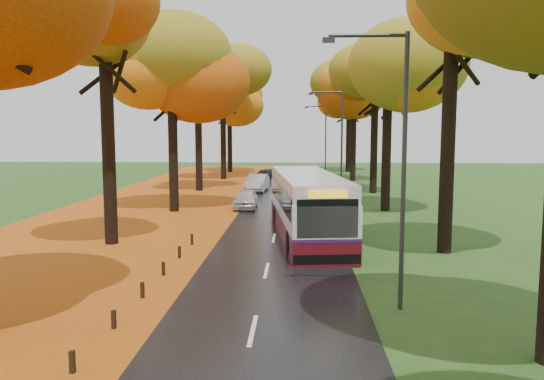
# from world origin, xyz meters

# --- Properties ---
(road) EXTENTS (6.50, 90.00, 0.04)m
(road) POSITION_xyz_m (0.00, 25.00, 0.02)
(road) COLOR black
(road) RESTS_ON ground
(centre_line) EXTENTS (0.12, 90.00, 0.01)m
(centre_line) POSITION_xyz_m (0.00, 25.00, 0.04)
(centre_line) COLOR silver
(centre_line) RESTS_ON road
(leaf_verge) EXTENTS (12.00, 90.00, 0.02)m
(leaf_verge) POSITION_xyz_m (-9.00, 25.00, 0.01)
(leaf_verge) COLOR #92370D
(leaf_verge) RESTS_ON ground
(leaf_drift) EXTENTS (0.90, 90.00, 0.01)m
(leaf_drift) POSITION_xyz_m (-3.05, 25.00, 0.04)
(leaf_drift) COLOR #BB6513
(leaf_drift) RESTS_ON road
(trees_left) EXTENTS (9.20, 74.00, 13.88)m
(trees_left) POSITION_xyz_m (-7.18, 27.06, 9.53)
(trees_left) COLOR black
(trees_left) RESTS_ON ground
(trees_right) EXTENTS (9.30, 74.20, 13.96)m
(trees_right) POSITION_xyz_m (7.19, 26.91, 9.69)
(trees_right) COLOR black
(trees_right) RESTS_ON ground
(bollard_row) EXTENTS (0.11, 23.51, 0.52)m
(bollard_row) POSITION_xyz_m (-3.70, 4.70, 0.26)
(bollard_row) COLOR black
(bollard_row) RESTS_ON ground
(streetlamp_near) EXTENTS (2.45, 0.18, 8.00)m
(streetlamp_near) POSITION_xyz_m (3.95, 8.00, 4.71)
(streetlamp_near) COLOR #333538
(streetlamp_near) RESTS_ON ground
(streetlamp_mid) EXTENTS (2.45, 0.18, 8.00)m
(streetlamp_mid) POSITION_xyz_m (3.95, 30.00, 4.71)
(streetlamp_mid) COLOR #333538
(streetlamp_mid) RESTS_ON ground
(streetlamp_far) EXTENTS (2.45, 0.18, 8.00)m
(streetlamp_far) POSITION_xyz_m (3.95, 52.00, 4.71)
(streetlamp_far) COLOR #333538
(streetlamp_far) RESTS_ON ground
(bus) EXTENTS (4.07, 12.05, 3.11)m
(bus) POSITION_xyz_m (1.61, 18.41, 1.67)
(bus) COLOR #4F0C14
(bus) RESTS_ON road
(car_white) EXTENTS (1.56, 3.78, 1.28)m
(car_white) POSITION_xyz_m (-2.35, 27.82, 0.68)
(car_white) COLOR silver
(car_white) RESTS_ON road
(car_silver) EXTENTS (1.91, 4.52, 1.45)m
(car_silver) POSITION_xyz_m (-2.35, 37.92, 0.77)
(car_silver) COLOR #ABACB3
(car_silver) RESTS_ON road
(car_dark) EXTENTS (2.60, 4.16, 1.12)m
(car_dark) POSITION_xyz_m (-2.35, 47.85, 0.60)
(car_dark) COLOR black
(car_dark) RESTS_ON road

